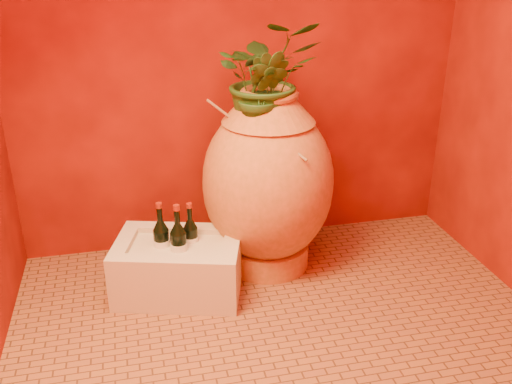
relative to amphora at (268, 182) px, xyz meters
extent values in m
plane|color=brown|center=(-0.07, -0.65, -0.49)|extent=(2.50, 2.50, 0.00)
cube|color=#590C05|center=(-0.07, 0.35, 0.76)|extent=(2.50, 0.02, 2.50)
cylinder|color=#C87138|center=(0.00, 0.00, -0.43)|extent=(0.57, 0.57, 0.13)
ellipsoid|color=#C87138|center=(0.00, 0.00, -0.01)|extent=(0.87, 0.87, 0.87)
cone|color=#C87138|center=(0.00, 0.00, 0.40)|extent=(0.60, 0.60, 0.13)
torus|color=#C87138|center=(0.00, 0.00, 0.47)|extent=(0.37, 0.37, 0.05)
cylinder|color=olive|center=(-0.08, -0.05, 0.27)|extent=(0.46, 0.18, 0.37)
cylinder|color=olive|center=(-0.02, -0.12, 0.31)|extent=(0.27, 0.39, 0.19)
cylinder|color=olive|center=(0.10, -0.08, 0.33)|extent=(0.17, 0.35, 0.24)
cube|color=#BDB19C|center=(-0.51, -0.17, -0.36)|extent=(0.71, 0.58, 0.26)
cube|color=#BDB19C|center=(-0.51, 0.00, -0.22)|extent=(0.62, 0.25, 0.03)
cube|color=#BDB19C|center=(-0.51, -0.34, -0.22)|extent=(0.62, 0.25, 0.03)
cube|color=#BDB19C|center=(-0.78, -0.17, -0.22)|extent=(0.15, 0.27, 0.03)
cube|color=#BDB19C|center=(-0.24, -0.17, -0.22)|extent=(0.15, 0.27, 0.03)
cylinder|color=black|center=(-0.50, -0.20, -0.24)|extent=(0.08, 0.08, 0.19)
cone|color=black|center=(-0.50, -0.20, -0.12)|extent=(0.08, 0.08, 0.05)
cylinder|color=black|center=(-0.50, -0.20, -0.05)|extent=(0.03, 0.03, 0.07)
cylinder|color=#97240D|center=(-0.50, -0.20, 0.00)|extent=(0.03, 0.03, 0.03)
cylinder|color=silver|center=(-0.50, -0.20, -0.24)|extent=(0.08, 0.08, 0.09)
cylinder|color=black|center=(-0.43, -0.12, -0.25)|extent=(0.07, 0.07, 0.17)
cone|color=black|center=(-0.43, -0.12, -0.14)|extent=(0.07, 0.07, 0.05)
cylinder|color=black|center=(-0.43, -0.12, -0.08)|extent=(0.02, 0.02, 0.07)
cylinder|color=#97240D|center=(-0.43, -0.12, -0.04)|extent=(0.03, 0.03, 0.02)
cylinder|color=silver|center=(-0.43, -0.12, -0.25)|extent=(0.08, 0.08, 0.08)
cylinder|color=black|center=(-0.58, -0.14, -0.24)|extent=(0.08, 0.08, 0.19)
cone|color=black|center=(-0.58, -0.14, -0.12)|extent=(0.08, 0.08, 0.05)
cylinder|color=black|center=(-0.58, -0.14, -0.06)|extent=(0.03, 0.03, 0.07)
cylinder|color=#97240D|center=(-0.58, -0.14, -0.01)|extent=(0.03, 0.03, 0.03)
cylinder|color=silver|center=(-0.58, -0.14, -0.24)|extent=(0.08, 0.08, 0.08)
cylinder|color=#AA6D27|center=(0.07, 0.28, 0.30)|extent=(0.02, 0.14, 0.02)
cylinder|color=#AA6D27|center=(0.07, 0.21, 0.26)|extent=(0.02, 0.02, 0.08)
torus|color=#AA6D27|center=(0.07, 0.28, 0.36)|extent=(0.07, 0.01, 0.07)
cylinder|color=#AA6D27|center=(0.07, 0.28, 0.33)|extent=(0.01, 0.01, 0.05)
imported|color=#21491A|center=(-0.01, 0.02, 0.55)|extent=(0.51, 0.45, 0.56)
imported|color=#21491A|center=(-0.05, -0.08, 0.49)|extent=(0.30, 0.28, 0.44)
camera|label=1|loc=(-0.69, -2.69, 1.17)|focal=40.00mm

